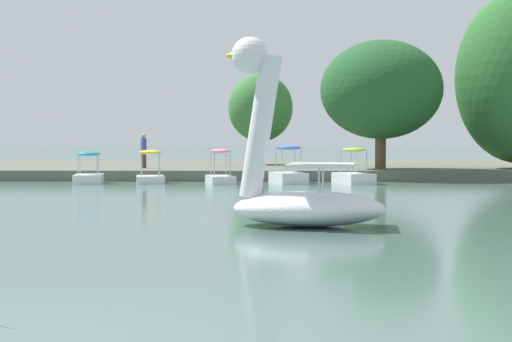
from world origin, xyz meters
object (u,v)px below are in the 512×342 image
Objects in this scene: pedal_boat_lime at (353,173)px; pedal_boat_yellow at (150,174)px; pedal_boat_blue at (288,173)px; person_on_path at (144,150)px; swan_boat at (298,184)px; tree_sapling_by_fence at (381,90)px; pedal_boat_pink at (220,173)px; pedal_boat_teal at (89,174)px; tree_broadleaf_right at (261,108)px.

pedal_boat_lime reaches higher than pedal_boat_yellow.
pedal_boat_lime is 1.19× the size of pedal_boat_yellow.
pedal_boat_yellow is at bearing 178.83° from pedal_boat_lime.
pedal_boat_blue is 1.49× the size of person_on_path.
tree_sapling_by_fence is at bearing 78.14° from swan_boat.
pedal_boat_blue reaches higher than pedal_boat_pink.
pedal_boat_teal is (-8.65, 17.19, -0.53)m from swan_boat.
person_on_path is (-5.67, -6.49, -2.32)m from tree_broadleaf_right.
pedal_boat_pink is at bearing -97.25° from tree_broadleaf_right.
tree_sapling_by_fence is (13.14, 4.22, 3.91)m from pedal_boat_teal.
person_on_path reaches higher than pedal_boat_yellow.
swan_boat reaches higher than pedal_boat_lime.
tree_broadleaf_right is at bearing 82.75° from pedal_boat_pink.
tree_sapling_by_fence reaches higher than pedal_boat_teal.
pedal_boat_lime is 0.94× the size of pedal_boat_blue.
tree_sapling_by_fence is at bearing 17.82° from pedal_boat_teal.
person_on_path reaches higher than pedal_boat_lime.
tree_broadleaf_right is (-1.45, 11.22, 3.28)m from pedal_boat_blue.
swan_boat reaches higher than pedal_boat_blue.
swan_boat is 23.45m from person_on_path.
pedal_boat_blue is at bearing 1.53° from pedal_boat_yellow.
tree_broadleaf_right is at bearing 48.87° from person_on_path.
pedal_boat_lime reaches higher than pedal_boat_teal.
tree_sapling_by_fence is at bearing 20.62° from pedal_boat_yellow.
person_on_path is at bearing 107.64° from swan_boat.
tree_sapling_by_fence is (4.49, 3.79, 3.84)m from pedal_boat_blue.
pedal_boat_blue is at bearing 89.96° from swan_boat.
pedal_boat_lime is 1.40× the size of person_on_path.
person_on_path is (-4.19, 5.15, 0.97)m from pedal_boat_pink.
person_on_path reaches higher than pedal_boat_teal.
swan_boat is at bearing -99.26° from pedal_boat_lime.
tree_sapling_by_fence reaches higher than person_on_path.
pedal_boat_yellow is at bearing 5.92° from pedal_boat_teal.
pedal_boat_teal is at bearing 116.70° from swan_boat.
pedal_boat_lime is at bearing -69.78° from tree_broadleaf_right.
pedal_boat_yellow is 0.26× the size of tree_sapling_by_fence.
pedal_boat_lime is 2.83m from pedal_boat_blue.
pedal_boat_teal is 1.25× the size of person_on_path.
swan_boat is at bearing -72.36° from person_on_path.
tree_broadleaf_right is at bearing 92.86° from swan_boat.
pedal_boat_blue is at bearing 173.07° from pedal_boat_lime.
pedal_boat_pink is (-5.74, -0.08, -0.01)m from pedal_boat_lime.
pedal_boat_pink is 12.19m from tree_broadleaf_right.
pedal_boat_pink is at bearing 0.09° from pedal_boat_teal.
pedal_boat_blue is (-2.81, 0.34, 0.01)m from pedal_boat_lime.
pedal_boat_lime is 11.18m from person_on_path.
swan_boat reaches higher than person_on_path.
swan_boat is 1.70× the size of pedal_boat_lime.
pedal_boat_pink is at bearing -150.39° from tree_sapling_by_fence.
pedal_boat_yellow is at bearing -111.84° from tree_broadleaf_right.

